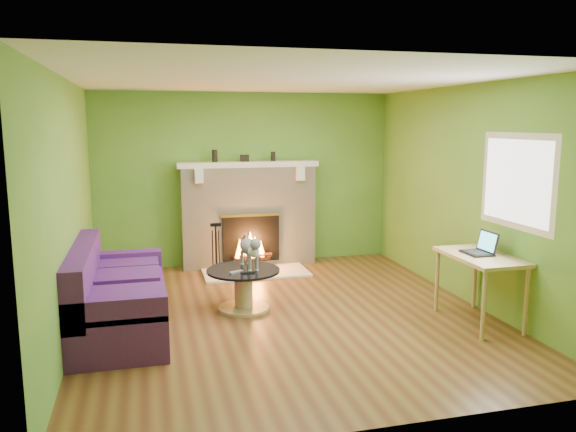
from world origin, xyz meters
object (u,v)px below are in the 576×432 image
at_px(cat, 249,251).
at_px(sofa, 114,297).
at_px(desk, 481,263).
at_px(coffee_table, 243,286).

bearing_deg(cat, sofa, -172.36).
distance_m(sofa, cat, 1.58).
bearing_deg(desk, cat, 154.19).
height_order(sofa, coffee_table, sofa).
distance_m(coffee_table, cat, 0.42).
bearing_deg(coffee_table, desk, -24.06).
distance_m(desk, cat, 2.57).
xyz_separation_m(sofa, coffee_table, (1.42, 0.31, -0.08)).
relative_size(coffee_table, cat, 1.30).
bearing_deg(coffee_table, sofa, -167.62).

